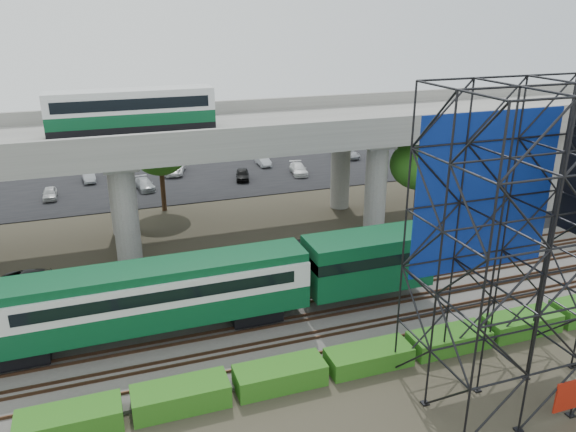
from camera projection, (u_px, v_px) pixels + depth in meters
name	position (u px, v px, depth m)	size (l,w,h in m)	color
ground	(320.00, 328.00, 33.58)	(140.00, 140.00, 0.00)	#474233
ballast_bed	(308.00, 310.00, 35.31)	(90.00, 12.00, 0.20)	slate
service_road	(268.00, 258.00, 42.84)	(90.00, 5.00, 0.08)	black
parking_lot	(206.00, 176.00, 63.61)	(90.00, 18.00, 0.08)	black
harbor_water	(176.00, 136.00, 83.06)	(140.00, 40.00, 0.03)	slate
rail_tracks	(308.00, 308.00, 35.24)	(90.00, 9.52, 0.16)	#472D1E
commuter_train	(180.00, 291.00, 31.89)	(29.30, 3.06, 4.30)	black
overpass	(239.00, 138.00, 44.64)	(80.00, 12.00, 12.40)	#9E9B93
scaffold_tower	(523.00, 250.00, 25.97)	(9.36, 6.36, 15.00)	black
hedge_strip	(369.00, 356.00, 29.89)	(34.60, 1.80, 1.20)	#286316
trees	(190.00, 174.00, 44.46)	(40.94, 16.94, 7.69)	#382314
suv	(41.00, 282.00, 37.31)	(2.52, 5.46, 1.52)	black
parked_cars	(217.00, 169.00, 63.66)	(36.73, 9.66, 1.32)	#BEBEBE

